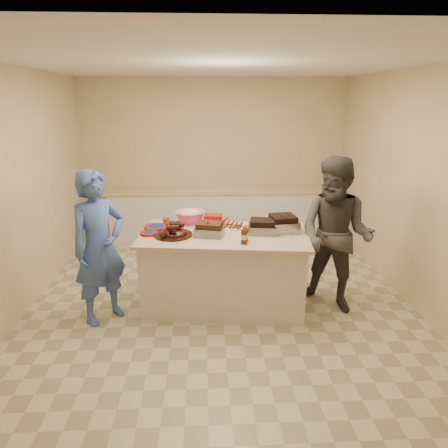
{
  "coord_description": "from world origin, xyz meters",
  "views": [
    {
      "loc": [
        -0.18,
        -4.41,
        2.35
      ],
      "look_at": [
        0.03,
        -0.1,
        0.99
      ],
      "focal_mm": 32.0,
      "sensor_mm": 36.0,
      "label": 1
    }
  ],
  "objects_px": {
    "island": "(224,304)",
    "bbq_bottle_b": "(245,241)",
    "rib_platter": "(173,236)",
    "plastic_cup": "(166,225)",
    "bbq_bottle_a": "(244,244)",
    "coleslaw_bowl": "(190,223)",
    "guest_blue": "(106,317)",
    "roasting_pan": "(283,231)",
    "guest_gray": "(329,306)",
    "mustard_bottle": "(207,228)"
  },
  "relations": [
    {
      "from": "rib_platter",
      "to": "guest_blue",
      "type": "bearing_deg",
      "value": -165.44
    },
    {
      "from": "island",
      "to": "bbq_bottle_a",
      "type": "bearing_deg",
      "value": -53.37
    },
    {
      "from": "bbq_bottle_a",
      "to": "plastic_cup",
      "type": "distance_m",
      "value": 1.12
    },
    {
      "from": "guest_blue",
      "to": "bbq_bottle_b",
      "type": "bearing_deg",
      "value": -43.62
    },
    {
      "from": "rib_platter",
      "to": "bbq_bottle_a",
      "type": "bearing_deg",
      "value": -21.4
    },
    {
      "from": "guest_gray",
      "to": "bbq_bottle_a",
      "type": "bearing_deg",
      "value": -130.12
    },
    {
      "from": "island",
      "to": "bbq_bottle_b",
      "type": "height_order",
      "value": "bbq_bottle_b"
    },
    {
      "from": "rib_platter",
      "to": "plastic_cup",
      "type": "distance_m",
      "value": 0.41
    },
    {
      "from": "island",
      "to": "guest_blue",
      "type": "xyz_separation_m",
      "value": [
        -1.34,
        -0.24,
        0.0
      ]
    },
    {
      "from": "island",
      "to": "rib_platter",
      "type": "xyz_separation_m",
      "value": [
        -0.57,
        -0.04,
        0.89
      ]
    },
    {
      "from": "bbq_bottle_a",
      "to": "mustard_bottle",
      "type": "distance_m",
      "value": 0.68
    },
    {
      "from": "bbq_bottle_b",
      "to": "plastic_cup",
      "type": "height_order",
      "value": "bbq_bottle_b"
    },
    {
      "from": "roasting_pan",
      "to": "bbq_bottle_a",
      "type": "bearing_deg",
      "value": -147.94
    },
    {
      "from": "coleslaw_bowl",
      "to": "guest_gray",
      "type": "distance_m",
      "value": 1.95
    },
    {
      "from": "bbq_bottle_a",
      "to": "bbq_bottle_b",
      "type": "xyz_separation_m",
      "value": [
        0.02,
        0.09,
        0.0
      ]
    },
    {
      "from": "guest_blue",
      "to": "roasting_pan",
      "type": "bearing_deg",
      "value": -34.52
    },
    {
      "from": "island",
      "to": "mustard_bottle",
      "type": "relative_size",
      "value": 16.88
    },
    {
      "from": "island",
      "to": "coleslaw_bowl",
      "type": "bearing_deg",
      "value": 139.05
    },
    {
      "from": "bbq_bottle_a",
      "to": "guest_blue",
      "type": "height_order",
      "value": "bbq_bottle_a"
    },
    {
      "from": "coleslaw_bowl",
      "to": "mustard_bottle",
      "type": "height_order",
      "value": "coleslaw_bowl"
    },
    {
      "from": "bbq_bottle_a",
      "to": "guest_gray",
      "type": "bearing_deg",
      "value": 12.0
    },
    {
      "from": "roasting_pan",
      "to": "guest_blue",
      "type": "xyz_separation_m",
      "value": [
        -2.02,
        -0.31,
        -0.89
      ]
    },
    {
      "from": "island",
      "to": "bbq_bottle_a",
      "type": "height_order",
      "value": "bbq_bottle_a"
    },
    {
      "from": "mustard_bottle",
      "to": "rib_platter",
      "type": "bearing_deg",
      "value": -145.42
    },
    {
      "from": "island",
      "to": "bbq_bottle_a",
      "type": "relative_size",
      "value": 9.62
    },
    {
      "from": "bbq_bottle_b",
      "to": "guest_gray",
      "type": "relative_size",
      "value": 0.1
    },
    {
      "from": "island",
      "to": "rib_platter",
      "type": "height_order",
      "value": "rib_platter"
    },
    {
      "from": "rib_platter",
      "to": "guest_blue",
      "type": "height_order",
      "value": "rib_platter"
    },
    {
      "from": "bbq_bottle_a",
      "to": "plastic_cup",
      "type": "bearing_deg",
      "value": 141.5
    },
    {
      "from": "roasting_pan",
      "to": "coleslaw_bowl",
      "type": "height_order",
      "value": "coleslaw_bowl"
    },
    {
      "from": "mustard_bottle",
      "to": "guest_blue",
      "type": "distance_m",
      "value": 1.52
    },
    {
      "from": "guest_blue",
      "to": "guest_gray",
      "type": "height_order",
      "value": "guest_gray"
    },
    {
      "from": "guest_gray",
      "to": "mustard_bottle",
      "type": "bearing_deg",
      "value": -155.22
    },
    {
      "from": "plastic_cup",
      "to": "guest_blue",
      "type": "bearing_deg",
      "value": -137.9
    },
    {
      "from": "coleslaw_bowl",
      "to": "bbq_bottle_a",
      "type": "bearing_deg",
      "value": -52.7
    },
    {
      "from": "island",
      "to": "bbq_bottle_a",
      "type": "distance_m",
      "value": 0.97
    },
    {
      "from": "coleslaw_bowl",
      "to": "bbq_bottle_b",
      "type": "relative_size",
      "value": 2.03
    },
    {
      "from": "guest_blue",
      "to": "coleslaw_bowl",
      "type": "bearing_deg",
      "value": -7.51
    },
    {
      "from": "roasting_pan",
      "to": "bbq_bottle_b",
      "type": "xyz_separation_m",
      "value": [
        -0.46,
        -0.32,
        0.0
      ]
    },
    {
      "from": "bbq_bottle_a",
      "to": "mustard_bottle",
      "type": "bearing_deg",
      "value": 124.66
    },
    {
      "from": "bbq_bottle_b",
      "to": "rib_platter",
      "type": "bearing_deg",
      "value": 165.0
    },
    {
      "from": "island",
      "to": "roasting_pan",
      "type": "distance_m",
      "value": 1.12
    },
    {
      "from": "bbq_bottle_a",
      "to": "mustard_bottle",
      "type": "height_order",
      "value": "bbq_bottle_a"
    },
    {
      "from": "bbq_bottle_a",
      "to": "guest_gray",
      "type": "height_order",
      "value": "bbq_bottle_a"
    },
    {
      "from": "roasting_pan",
      "to": "bbq_bottle_b",
      "type": "relative_size",
      "value": 1.78
    },
    {
      "from": "bbq_bottle_b",
      "to": "roasting_pan",
      "type": "bearing_deg",
      "value": 34.62
    },
    {
      "from": "guest_gray",
      "to": "rib_platter",
      "type": "bearing_deg",
      "value": -144.48
    },
    {
      "from": "bbq_bottle_a",
      "to": "plastic_cup",
      "type": "relative_size",
      "value": 2.08
    },
    {
      "from": "bbq_bottle_b",
      "to": "plastic_cup",
      "type": "bearing_deg",
      "value": 145.95
    },
    {
      "from": "rib_platter",
      "to": "plastic_cup",
      "type": "bearing_deg",
      "value": 105.66
    }
  ]
}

